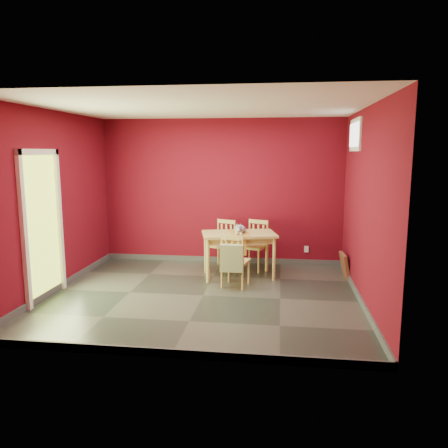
# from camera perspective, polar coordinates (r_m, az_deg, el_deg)

# --- Properties ---
(ground) EXTENTS (4.50, 4.50, 0.00)m
(ground) POSITION_cam_1_polar(r_m,az_deg,el_deg) (6.52, -2.72, -9.30)
(ground) COLOR #2D342D
(ground) RESTS_ON ground
(room_shell) EXTENTS (4.50, 4.50, 4.50)m
(room_shell) POSITION_cam_1_polar(r_m,az_deg,el_deg) (6.51, -2.73, -8.89)
(room_shell) COLOR #5C0916
(room_shell) RESTS_ON ground
(doorway) EXTENTS (0.06, 1.01, 2.13)m
(doorway) POSITION_cam_1_polar(r_m,az_deg,el_deg) (6.65, -22.70, 0.32)
(doorway) COLOR #B7D838
(doorway) RESTS_ON ground
(window) EXTENTS (0.05, 0.90, 0.50)m
(window) POSITION_cam_1_polar(r_m,az_deg,el_deg) (7.17, 16.76, 11.09)
(window) COLOR white
(window) RESTS_ON room_shell
(outlet_plate) EXTENTS (0.08, 0.02, 0.12)m
(outlet_plate) POSITION_cam_1_polar(r_m,az_deg,el_deg) (8.28, 10.71, -3.25)
(outlet_plate) COLOR silver
(outlet_plate) RESTS_ON room_shell
(dining_table) EXTENTS (1.33, 0.96, 0.75)m
(dining_table) POSITION_cam_1_polar(r_m,az_deg,el_deg) (7.31, 1.96, -1.89)
(dining_table) COLOR tan
(dining_table) RESTS_ON ground
(table_runner) EXTENTS (0.45, 0.70, 0.33)m
(table_runner) POSITION_cam_1_polar(r_m,az_deg,el_deg) (7.20, 1.88, -1.71)
(table_runner) COLOR #AF7B2D
(table_runner) RESTS_ON dining_table
(chair_far_left) EXTENTS (0.53, 0.53, 0.87)m
(chair_far_left) POSITION_cam_1_polar(r_m,az_deg,el_deg) (7.96, -0.15, -2.54)
(chair_far_left) COLOR tan
(chair_far_left) RESTS_ON ground
(chair_far_right) EXTENTS (0.54, 0.54, 0.88)m
(chair_far_right) POSITION_cam_1_polar(r_m,az_deg,el_deg) (7.85, 4.07, -2.67)
(chair_far_right) COLOR tan
(chair_far_right) RESTS_ON ground
(chair_near) EXTENTS (0.46, 0.46, 0.84)m
(chair_near) POSITION_cam_1_polar(r_m,az_deg,el_deg) (6.80, 1.42, -4.75)
(chair_near) COLOR tan
(chair_near) RESTS_ON ground
(tote_bag) EXTENTS (0.35, 0.20, 0.49)m
(tote_bag) POSITION_cam_1_polar(r_m,az_deg,el_deg) (6.58, 1.01, -4.47)
(tote_bag) COLOR #92A86B
(tote_bag) RESTS_ON chair_near
(cat) EXTENTS (0.38, 0.45, 0.20)m
(cat) POSITION_cam_1_polar(r_m,az_deg,el_deg) (7.23, 2.06, -0.46)
(cat) COLOR slate
(cat) RESTS_ON table_runner
(picture_frame) EXTENTS (0.17, 0.43, 0.42)m
(picture_frame) POSITION_cam_1_polar(r_m,az_deg,el_deg) (7.60, 15.48, -5.27)
(picture_frame) COLOR brown
(picture_frame) RESTS_ON ground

